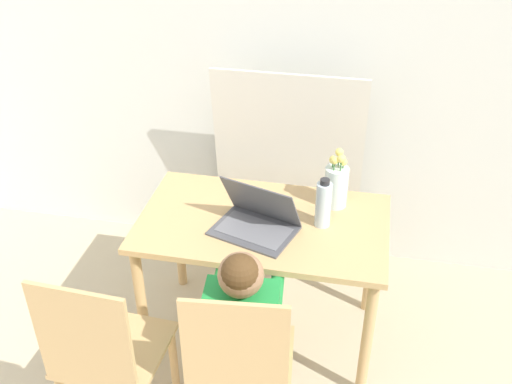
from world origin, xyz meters
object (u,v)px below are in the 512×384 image
laptop (257,219)px  chair_occupied (240,369)px  person_seated (244,318)px  flower_vase (336,184)px  water_bottle (323,204)px  chair_spare (107,357)px

laptop → chair_occupied: bearing=-67.1°
person_seated → flower_vase: flower_vase is taller
chair_occupied → water_bottle: 0.81m
chair_occupied → person_seated: bearing=-90.0°
person_seated → laptop: (-0.04, 0.47, 0.14)m
chair_spare → water_bottle: bearing=-132.7°
laptop → water_bottle: size_ratio=1.72×
chair_spare → water_bottle: size_ratio=3.89×
flower_vase → chair_spare: bearing=-131.0°
chair_occupied → chair_spare: (-0.53, -0.05, 0.00)m
chair_occupied → chair_spare: size_ratio=1.00×
water_bottle → chair_spare: bearing=-135.6°
laptop → flower_vase: bearing=56.8°
chair_occupied → person_seated: (-0.01, 0.13, 0.14)m
person_seated → water_bottle: size_ratio=4.10×
person_seated → flower_vase: (0.28, 0.74, 0.20)m
chair_spare → flower_vase: bearing=-128.1°
laptop → flower_vase: size_ratio=1.43×
chair_spare → water_bottle: 1.11m
chair_occupied → flower_vase: flower_vase is taller
laptop → flower_vase: 0.42m
person_seated → laptop: size_ratio=2.38×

